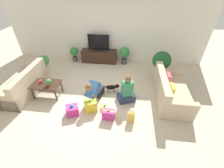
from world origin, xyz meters
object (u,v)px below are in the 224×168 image
(person_kneeling, at_px, (94,90))
(tabletop_plant, at_px, (48,82))
(potted_plant_corner_right, at_px, (162,61))
(dog, at_px, (112,87))
(potted_plant_back_left, at_px, (74,53))
(gift_bag_a, at_px, (131,117))
(sofa_right, at_px, (170,91))
(gift_box_c, at_px, (109,114))
(coffee_table, at_px, (46,85))
(potted_plant_corner_left, at_px, (44,62))
(tv, at_px, (99,44))
(gift_box_a, at_px, (91,106))
(gift_box_b, at_px, (72,110))
(mug, at_px, (41,81))
(gift_box_d, at_px, (105,107))
(potted_plant_back_right, at_px, (124,53))
(tv_console, at_px, (99,56))
(person_sitting, at_px, (127,92))
(sofa_left, at_px, (23,85))

(person_kneeling, xyz_separation_m, tabletop_plant, (-1.41, -0.03, 0.23))
(potted_plant_corner_right, height_order, dog, potted_plant_corner_right)
(potted_plant_back_left, height_order, gift_bag_a, potted_plant_back_left)
(potted_plant_back_left, distance_m, tabletop_plant, 2.49)
(sofa_right, distance_m, potted_plant_back_left, 4.35)
(gift_bag_a, bearing_deg, gift_box_c, 177.93)
(coffee_table, height_order, potted_plant_corner_left, potted_plant_corner_left)
(coffee_table, xyz_separation_m, tv, (1.24, 2.48, 0.46))
(dog, height_order, gift_box_a, gift_box_a)
(tv, bearing_deg, dog, -68.08)
(gift_box_a, bearing_deg, potted_plant_corner_right, 42.85)
(gift_box_b, height_order, tabletop_plant, tabletop_plant)
(coffee_table, height_order, gift_bag_a, coffee_table)
(mug, distance_m, tabletop_plant, 0.34)
(sofa_right, height_order, gift_box_d, sofa_right)
(tv, distance_m, gift_bag_a, 3.64)
(potted_plant_corner_left, relative_size, dog, 1.44)
(potted_plant_back_right, relative_size, gift_box_d, 2.93)
(potted_plant_corner_right, height_order, gift_box_c, potted_plant_corner_right)
(gift_box_d, relative_size, tabletop_plant, 1.18)
(tv_console, height_order, gift_box_c, tv_console)
(potted_plant_back_right, distance_m, gift_box_b, 3.42)
(coffee_table, height_order, tv, tv)
(potted_plant_back_right, distance_m, gift_bag_a, 3.24)
(person_sitting, bearing_deg, person_kneeling, -15.72)
(gift_box_b, bearing_deg, mug, 148.39)
(potted_plant_corner_right, bearing_deg, gift_box_b, -140.19)
(gift_box_b, bearing_deg, tv, 86.63)
(coffee_table, relative_size, mug, 7.24)
(potted_plant_back_right, bearing_deg, sofa_right, -54.39)
(potted_plant_back_right, xyz_separation_m, gift_bag_a, (0.36, -3.20, -0.33))
(sofa_left, height_order, coffee_table, sofa_left)
(dog, distance_m, mug, 2.30)
(tv_console, height_order, gift_box_a, tv_console)
(gift_box_b, distance_m, gift_box_d, 0.94)
(dog, height_order, gift_bag_a, gift_bag_a)
(coffee_table, distance_m, tv, 2.81)
(potted_plant_back_left, distance_m, dog, 2.82)
(potted_plant_back_left, height_order, person_sitting, person_sitting)
(gift_box_c, bearing_deg, sofa_left, 164.78)
(mug, bearing_deg, coffee_table, -15.21)
(potted_plant_back_right, relative_size, potted_plant_corner_right, 0.74)
(tv_console, relative_size, person_kneeling, 1.84)
(potted_plant_corner_right, height_order, gift_box_a, potted_plant_corner_right)
(gift_box_d, bearing_deg, tabletop_plant, 168.95)
(potted_plant_corner_right, relative_size, person_sitting, 1.10)
(person_sitting, bearing_deg, potted_plant_corner_right, -148.65)
(person_kneeling, distance_m, dog, 0.70)
(potted_plant_back_left, height_order, potted_plant_corner_right, potted_plant_corner_right)
(potted_plant_corner_left, bearing_deg, person_sitting, -21.30)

